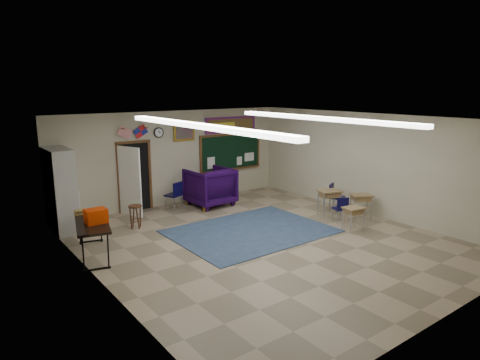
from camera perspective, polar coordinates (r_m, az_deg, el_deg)
floor at (r=10.66m, az=3.28°, el=-8.20°), size 9.00×9.00×0.00m
back_wall at (r=13.91m, az=-8.69°, el=2.94°), size 8.00×0.04×3.00m
front_wall at (r=7.52m, az=26.28°, el=-6.28°), size 8.00×0.04×3.00m
left_wall at (r=8.30m, az=-18.25°, el=-3.92°), size 0.04×9.00×3.00m
right_wall at (r=13.13m, az=16.84°, el=2.00°), size 0.04×9.00×3.00m
ceiling at (r=10.01m, az=3.50°, el=8.10°), size 8.00×9.00×0.04m
area_rug at (r=11.36m, az=1.44°, el=-6.82°), size 4.00×3.00×0.02m
fluorescent_strips at (r=10.02m, az=3.49°, el=7.76°), size 3.86×6.00×0.10m
doorway at (r=13.22m, az=-14.05°, el=0.27°), size 1.10×0.89×2.16m
chalkboard at (r=15.03m, az=-1.21°, el=3.63°), size 2.55×0.14×1.30m
bulletin_board at (r=14.92m, az=-1.24°, el=7.38°), size 2.10×0.05×0.55m
framed_art_print at (r=13.93m, az=-7.46°, el=6.52°), size 0.75×0.05×0.65m
wall_clock at (r=13.52m, az=-10.80°, el=6.23°), size 0.32×0.05×0.32m
wall_flags at (r=13.13m, az=-14.12°, el=6.47°), size 1.16×0.06×0.70m
storage_cabinet at (r=12.07m, az=-22.79°, el=-1.27°), size 0.59×1.25×2.20m
wingback_armchair at (r=13.72m, az=-4.02°, el=-0.89°), size 1.34×1.38×1.21m
student_chair_reading at (r=13.33m, az=-8.88°, el=-2.10°), size 0.58×0.58×0.90m
student_chair_desk_a at (r=12.32m, az=13.19°, el=-3.83°), size 0.49×0.49×0.75m
student_chair_desk_b at (r=13.30m, az=12.80°, el=-2.36°), size 0.58×0.58×0.86m
student_desk_front_left at (r=12.87m, az=11.80°, el=-2.82°), size 0.76×0.65×0.77m
student_desk_front_right at (r=13.35m, az=12.15°, el=-2.57°), size 0.65×0.57×0.66m
student_desk_back_left at (r=11.68m, az=14.86°, el=-4.89°), size 0.59×0.48×0.65m
student_desk_back_right at (r=12.85m, az=15.84°, el=-3.21°), size 0.73×0.68×0.71m
folding_table at (r=10.23m, az=-19.05°, el=-7.08°), size 1.14×2.11×1.14m
wooden_stool at (r=11.87m, az=-13.75°, el=-4.73°), size 0.36×0.36×0.63m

